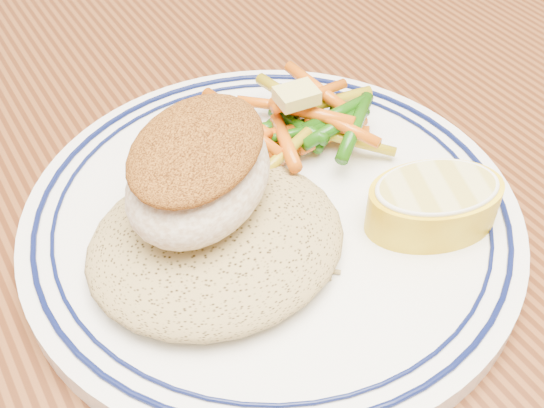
{
  "coord_description": "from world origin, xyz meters",
  "views": [
    {
      "loc": [
        -0.09,
        -0.2,
        1.03
      ],
      "look_at": [
        0.04,
        0.02,
        0.77
      ],
      "focal_mm": 45.0,
      "sensor_mm": 36.0,
      "label": 1
    }
  ],
  "objects_px": {
    "vegetable_pile": "(299,125)",
    "lemon_wedge": "(434,202)",
    "rice_pilaf": "(216,237)",
    "plate": "(272,218)",
    "dining_table": "(235,386)",
    "fish_fillet": "(199,170)"
  },
  "relations": [
    {
      "from": "dining_table",
      "to": "rice_pilaf",
      "type": "height_order",
      "value": "rice_pilaf"
    },
    {
      "from": "dining_table",
      "to": "fish_fillet",
      "type": "distance_m",
      "value": 0.16
    },
    {
      "from": "plate",
      "to": "lemon_wedge",
      "type": "bearing_deg",
      "value": -37.56
    },
    {
      "from": "rice_pilaf",
      "to": "vegetable_pile",
      "type": "height_order",
      "value": "vegetable_pile"
    },
    {
      "from": "dining_table",
      "to": "lemon_wedge",
      "type": "relative_size",
      "value": 18.11
    },
    {
      "from": "lemon_wedge",
      "to": "plate",
      "type": "bearing_deg",
      "value": 142.44
    },
    {
      "from": "dining_table",
      "to": "rice_pilaf",
      "type": "xyz_separation_m",
      "value": [
        0.0,
        0.01,
        0.12
      ]
    },
    {
      "from": "rice_pilaf",
      "to": "lemon_wedge",
      "type": "distance_m",
      "value": 0.11
    },
    {
      "from": "dining_table",
      "to": "vegetable_pile",
      "type": "height_order",
      "value": "vegetable_pile"
    },
    {
      "from": "fish_fillet",
      "to": "vegetable_pile",
      "type": "bearing_deg",
      "value": 22.67
    },
    {
      "from": "rice_pilaf",
      "to": "lemon_wedge",
      "type": "relative_size",
      "value": 1.59
    },
    {
      "from": "rice_pilaf",
      "to": "fish_fillet",
      "type": "relative_size",
      "value": 1.17
    },
    {
      "from": "vegetable_pile",
      "to": "lemon_wedge",
      "type": "distance_m",
      "value": 0.09
    },
    {
      "from": "fish_fillet",
      "to": "vegetable_pile",
      "type": "distance_m",
      "value": 0.09
    },
    {
      "from": "lemon_wedge",
      "to": "rice_pilaf",
      "type": "bearing_deg",
      "value": 159.67
    },
    {
      "from": "vegetable_pile",
      "to": "lemon_wedge",
      "type": "bearing_deg",
      "value": -75.75
    },
    {
      "from": "plate",
      "to": "lemon_wedge",
      "type": "relative_size",
      "value": 3.25
    },
    {
      "from": "fish_fillet",
      "to": "lemon_wedge",
      "type": "relative_size",
      "value": 1.36
    },
    {
      "from": "plate",
      "to": "vegetable_pile",
      "type": "height_order",
      "value": "vegetable_pile"
    },
    {
      "from": "fish_fillet",
      "to": "lemon_wedge",
      "type": "bearing_deg",
      "value": -29.08
    },
    {
      "from": "rice_pilaf",
      "to": "vegetable_pile",
      "type": "xyz_separation_m",
      "value": [
        0.08,
        0.05,
        0.0
      ]
    },
    {
      "from": "plate",
      "to": "vegetable_pile",
      "type": "relative_size",
      "value": 2.39
    }
  ]
}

